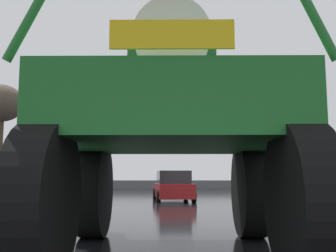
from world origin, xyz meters
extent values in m
plane|color=black|center=(0.00, 18.00, 0.00)|extent=(120.00, 120.00, 0.00)
cylinder|color=black|center=(-1.77, 6.55, 0.94)|extent=(0.50, 1.88, 1.88)
cylinder|color=black|center=(1.39, 6.57, 0.94)|extent=(0.50, 1.88, 1.88)
cylinder|color=black|center=(-1.75, 3.35, 0.94)|extent=(0.50, 1.88, 1.88)
cylinder|color=black|center=(1.41, 3.37, 0.94)|extent=(0.50, 1.88, 1.88)
cube|color=#1E6B28|center=(-0.18, 4.96, 2.16)|extent=(3.68, 3.92, 0.96)
cube|color=#1A5B22|center=(-0.18, 5.36, 3.21)|extent=(1.49, 1.16, 1.13)
cylinder|color=silver|center=(-0.18, 4.40, 3.19)|extent=(1.12, 1.36, 1.11)
cube|color=yellow|center=(-0.17, 2.98, 2.89)|extent=(1.50, 0.05, 0.36)
cube|color=maroon|center=(-0.21, 19.00, 0.53)|extent=(2.16, 4.27, 0.70)
cube|color=#23282D|center=(-0.19, 18.85, 1.20)|extent=(1.79, 2.27, 0.64)
cylinder|color=black|center=(-1.20, 20.24, 0.30)|extent=(0.25, 0.62, 0.60)
cylinder|color=black|center=(0.48, 20.44, 0.30)|extent=(0.25, 0.62, 0.60)
cylinder|color=black|center=(-0.89, 17.56, 0.30)|extent=(0.25, 0.62, 0.60)
cylinder|color=black|center=(0.79, 17.76, 0.30)|extent=(0.25, 0.62, 0.60)
ellipsoid|color=brown|center=(-10.22, 21.13, 5.49)|extent=(2.54, 2.54, 2.16)
cube|color=#59595B|center=(0.00, 38.00, 0.45)|extent=(28.14, 0.24, 0.90)
camera|label=1|loc=(-0.14, -1.64, 1.19)|focal=42.79mm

